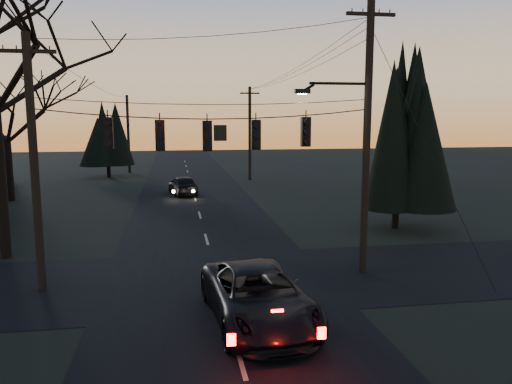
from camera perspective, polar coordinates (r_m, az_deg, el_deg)
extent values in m
cube|color=black|center=(27.98, -6.23, -3.44)|extent=(8.00, 120.00, 0.02)
cube|color=black|center=(18.34, -4.40, -9.95)|extent=(60.00, 7.00, 0.02)
cylinder|color=black|center=(17.37, -5.47, 9.44)|extent=(11.50, 0.04, 0.04)
cylinder|color=black|center=(22.90, -27.13, 0.51)|extent=(0.44, 0.44, 5.97)
cylinder|color=black|center=(27.28, 15.66, -2.34)|extent=(0.36, 0.36, 1.60)
cone|color=black|center=(26.83, 16.02, 6.39)|extent=(3.89, 3.89, 7.49)
cylinder|color=black|center=(38.47, -26.32, 2.07)|extent=(0.44, 0.44, 4.08)
cylinder|color=black|center=(50.30, -16.49, 2.54)|extent=(0.36, 0.36, 1.60)
cone|color=black|center=(50.09, -16.63, 5.95)|extent=(3.84, 3.84, 5.20)
imported|color=black|center=(14.47, 0.22, -11.87)|extent=(3.08, 5.81, 1.56)
imported|color=black|center=(37.79, -8.34, 0.78)|extent=(2.37, 4.52, 1.47)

